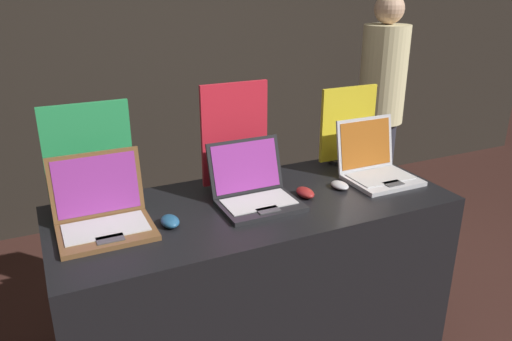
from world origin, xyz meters
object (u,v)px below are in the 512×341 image
Objects in this scene: mouse_front at (170,221)px; laptop_back at (375,165)px; mouse_middle at (305,193)px; laptop_front at (103,213)px; promo_stand_front at (89,158)px; person_bystander at (380,112)px; laptop_middle at (254,190)px; mouse_back at (340,185)px; promo_stand_back at (348,127)px; promo_stand_middle at (234,138)px.

mouse_front is 0.33× the size of laptop_back.
mouse_middle is at bearing -172.94° from laptop_back.
laptop_front is 0.28m from promo_stand_front.
laptop_middle is at bearing -146.04° from person_bystander.
laptop_back is 3.13× the size of mouse_back.
promo_stand_front is at bearing 179.54° from promo_stand_back.
person_bystander is at bearing 44.50° from mouse_back.
promo_stand_middle is at bearing -5.17° from promo_stand_front.
laptop_middle is at bearing -23.14° from promo_stand_front.
mouse_front is 1.11m from promo_stand_back.
promo_stand_middle reaches higher than laptop_middle.
promo_stand_back is (0.66, 0.05, -0.04)m from promo_stand_middle.
promo_stand_middle reaches higher than mouse_front.
laptop_middle is at bearing -158.47° from promo_stand_back.
laptop_middle is 3.32× the size of mouse_back.
mouse_front is at bearing -177.85° from mouse_back.
promo_stand_middle is (0.63, 0.18, 0.17)m from laptop_front.
mouse_front is 0.31× the size of laptop_middle.
promo_stand_front is at bearing 156.86° from laptop_middle.
mouse_middle is 0.20m from mouse_back.
laptop_middle is 0.43m from mouse_back.
promo_stand_middle reaches higher than mouse_back.
laptop_back is (0.66, 0.01, 0.00)m from laptop_middle.
laptop_front reaches higher than laptop_middle.
person_bystander is (1.22, 1.02, -0.00)m from mouse_middle.
laptop_front is 1.29m from laptop_back.
mouse_back is at bearing -29.05° from promo_stand_middle.
mouse_middle is (0.23, -0.04, -0.04)m from laptop_middle.
promo_stand_back is at bearing 16.76° from mouse_front.
laptop_front is at bearing 179.09° from laptop_back.
laptop_back is (0.66, -0.20, -0.17)m from promo_stand_middle.
laptop_middle reaches higher than mouse_back.
promo_stand_back is at bearing 10.01° from laptop_front.
mouse_middle is 1.59m from person_bystander.
mouse_front is 0.82m from mouse_back.
laptop_middle is 3.06× the size of mouse_middle.
promo_stand_back reaches higher than mouse_middle.
laptop_middle is at bearing 8.22° from mouse_front.
promo_stand_middle is at bearing -175.93° from promo_stand_back.
laptop_back is 0.19× the size of person_bystander.
laptop_front is 0.79× the size of promo_stand_front.
mouse_middle is 1.08× the size of mouse_back.
laptop_front reaches higher than mouse_middle.
mouse_middle is (0.63, 0.02, 0.00)m from mouse_front.
laptop_front is 3.47× the size of mouse_back.
promo_stand_middle is at bearing 132.67° from mouse_middle.
person_bystander is (1.85, 1.04, -0.00)m from mouse_front.
person_bystander is at bearing 50.65° from laptop_back.
mouse_middle is at bearing -144.65° from promo_stand_back.
laptop_middle is 0.20× the size of person_bystander.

